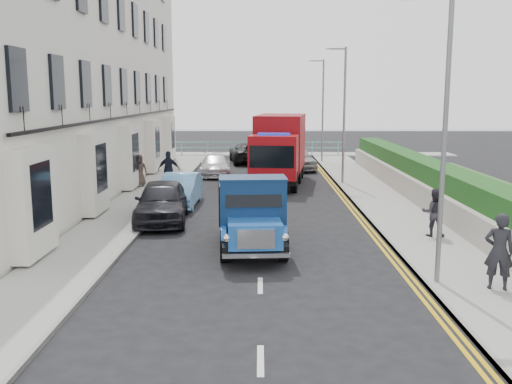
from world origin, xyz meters
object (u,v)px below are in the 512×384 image
at_px(lamp_mid, 342,107).
at_px(parked_car_front, 162,201).
at_px(bedford_lorry, 252,219).
at_px(red_lorry, 279,147).
at_px(lamp_far, 321,104).
at_px(pedestrian_east_near, 499,251).
at_px(lamp_near, 440,121).

height_order(lamp_mid, parked_car_front, lamp_mid).
height_order(bedford_lorry, red_lorry, red_lorry).
distance_m(lamp_mid, red_lorry, 3.82).
bearing_deg(lamp_far, pedestrian_east_near, -87.08).
bearing_deg(lamp_far, bedford_lorry, -100.78).
distance_m(lamp_near, parked_car_front, 11.04).
relative_size(red_lorry, pedestrian_east_near, 3.91).
bearing_deg(lamp_near, pedestrian_east_near, -21.76).
height_order(lamp_near, parked_car_front, lamp_near).
xyz_separation_m(lamp_far, pedestrian_east_near, (1.35, -26.54, -2.97)).
relative_size(lamp_near, lamp_mid, 1.00).
bearing_deg(parked_car_front, lamp_far, 62.89).
bearing_deg(lamp_far, lamp_near, -90.00).
relative_size(lamp_near, bedford_lorry, 1.43).
bearing_deg(bedford_lorry, lamp_far, 75.51).
height_order(lamp_mid, bedford_lorry, lamp_mid).
distance_m(lamp_near, bedford_lorry, 6.02).
bearing_deg(parked_car_front, red_lorry, 58.95).
height_order(bedford_lorry, pedestrian_east_near, bedford_lorry).
xyz_separation_m(bedford_lorry, pedestrian_east_near, (5.76, -3.39, -0.01)).
distance_m(red_lorry, parked_car_front, 10.47).
height_order(lamp_mid, lamp_far, same).
bearing_deg(parked_car_front, pedestrian_east_near, -44.76).
bearing_deg(lamp_near, parked_car_front, 137.47).
xyz_separation_m(lamp_mid, parked_car_front, (-7.78, -8.87, -3.23)).
bearing_deg(lamp_mid, pedestrian_east_near, -85.32).
distance_m(bedford_lorry, parked_car_front, 5.46).
relative_size(lamp_near, lamp_far, 1.00).
height_order(red_lorry, pedestrian_east_near, red_lorry).
bearing_deg(pedestrian_east_near, lamp_near, -5.25).
xyz_separation_m(lamp_mid, lamp_far, (0.00, 10.00, 0.00)).
bearing_deg(pedestrian_east_near, lamp_far, -70.57).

